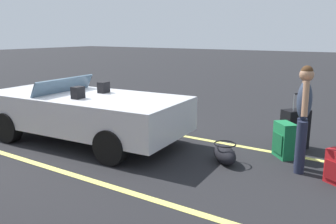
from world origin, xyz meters
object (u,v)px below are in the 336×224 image
Objects in this scene: duffel_bag at (225,154)px; suitcase_large_black at (295,129)px; traveler_person at (303,113)px; convertible_car at (77,111)px; suitcase_medium_bright at (284,140)px.

suitcase_large_black is at bearing -118.86° from duffel_bag.
convertible_car is at bearing -4.52° from traveler_person.
convertible_car is 3.13m from duffel_bag.
suitcase_large_black is 0.61m from suitcase_medium_bright.
suitcase_large_black is (-3.85, -1.79, -0.22)m from convertible_car.
convertible_car is 6.36× the size of duffel_bag.
convertible_car is at bearing 61.83° from suitcase_large_black.
suitcase_medium_bright is at bearing -133.00° from duffel_bag.
traveler_person reaches higher than suitcase_large_black.
suitcase_large_black is 0.65× the size of traveler_person.
duffel_bag is (0.75, 0.81, -0.15)m from suitcase_medium_bright.
duffel_bag is at bearing 2.29° from traveler_person.
suitcase_large_black is at bearing -86.58° from traveler_person.
suitcase_large_black is 1.63m from duffel_bag.
suitcase_medium_bright is at bearing 124.42° from suitcase_large_black.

